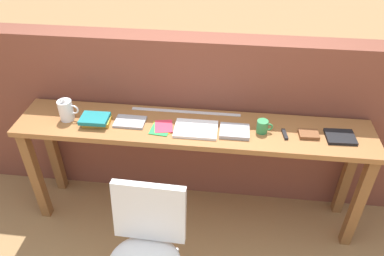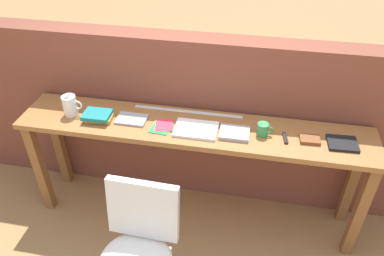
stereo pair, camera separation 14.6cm
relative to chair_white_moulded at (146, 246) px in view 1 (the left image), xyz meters
The scene contains 15 objects.
ground_plane 0.72m from the chair_white_moulded, 67.26° to the left, with size 40.00×40.00×0.00m, color #9E7547.
brick_wall_back 1.13m from the chair_white_moulded, 80.09° to the left, with size 6.00×0.20×1.39m, color brown.
sideboard 0.81m from the chair_white_moulded, 75.80° to the left, with size 2.50×0.44×0.88m.
chair_white_moulded is the anchor object (origin of this frame).
pitcher_white 1.11m from the chair_white_moulded, 133.55° to the left, with size 0.14×0.10×0.18m.
book_stack_leftmost 0.94m from the chair_white_moulded, 124.25° to the left, with size 0.20×0.16×0.06m.
magazine_cycling 0.87m from the chair_white_moulded, 108.64° to the left, with size 0.21×0.15×0.02m, color #9E9EA3.
pamphlet_pile_colourful 0.80m from the chair_white_moulded, 91.41° to the left, with size 0.16×0.19×0.01m.
book_open_centre 0.83m from the chair_white_moulded, 72.96° to the left, with size 0.29×0.21×0.02m, color white.
book_grey_hardcover 0.94m from the chair_white_moulded, 56.00° to the left, with size 0.20×0.16×0.03m, color #9E9EA3.
mug 1.08m from the chair_white_moulded, 48.20° to the left, with size 0.11×0.08×0.09m.
multitool_folded 1.15m from the chair_white_moulded, 41.60° to the left, with size 0.02×0.11×0.02m, color black.
leather_journal_brown 1.28m from the chair_white_moulded, 37.14° to the left, with size 0.13×0.10×0.02m, color brown.
book_repair_rightmost 1.44m from the chair_white_moulded, 31.94° to the left, with size 0.19×0.16×0.02m, color black.
ruler_metal_back_edge 1.00m from the chair_white_moulded, 82.69° to the left, with size 0.80×0.03×0.00m, color silver.
Camera 1 is at (0.24, -1.79, 2.41)m, focal length 35.00 mm.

